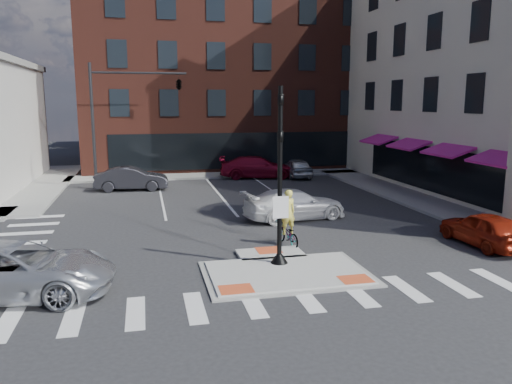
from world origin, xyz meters
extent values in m
plane|color=#28282B|center=(0.00, 0.00, 0.00)|extent=(120.00, 120.00, 0.00)
cube|color=gray|center=(0.00, -0.50, 0.03)|extent=(5.40, 3.60, 0.06)
cube|color=#A8A8A3|center=(0.00, -0.50, 0.06)|extent=(5.00, 3.20, 0.12)
cube|color=#A8A8A3|center=(0.00, 1.60, 0.06)|extent=(2.40, 1.40, 0.12)
cube|color=#D54C25|center=(-1.90, -1.70, 0.12)|extent=(1.00, 0.80, 0.01)
cube|color=#D54C25|center=(1.90, -1.70, 0.12)|extent=(1.00, 0.80, 0.01)
cube|color=#D54C25|center=(0.00, 1.90, 0.12)|extent=(0.90, 0.90, 0.01)
cube|color=gray|center=(-11.00, 20.00, 0.07)|extent=(3.00, 20.00, 0.15)
cube|color=gray|center=(10.80, 10.00, 0.07)|extent=(3.00, 24.00, 0.15)
cube|color=gray|center=(3.00, 22.00, 0.07)|extent=(26.00, 3.00, 0.15)
cube|color=#53231A|center=(3.00, 32.00, 7.50)|extent=(24.00, 18.00, 15.00)
cube|color=black|center=(3.00, 23.00, 1.80)|extent=(20.00, 0.12, 2.80)
cube|color=black|center=(12.00, 10.00, 1.70)|extent=(0.12, 16.00, 2.60)
cube|color=#CE1B93|center=(11.30, 4.00, 3.05)|extent=(1.46, 3.00, 0.58)
cube|color=#CE1B93|center=(11.30, 10.00, 3.05)|extent=(1.46, 3.00, 0.58)
cube|color=#CE1B93|center=(11.30, 16.00, 3.05)|extent=(1.46, 3.00, 0.58)
cube|color=slate|center=(-4.00, 52.00, 5.00)|extent=(10.00, 12.00, 10.00)
cube|color=brown|center=(9.00, 54.00, 6.00)|extent=(12.00, 12.00, 12.00)
cone|color=black|center=(0.00, 0.40, 0.34)|extent=(0.60, 0.60, 0.45)
cylinder|color=black|center=(0.00, 0.40, 3.20)|extent=(0.16, 0.16, 5.80)
cube|color=white|center=(0.00, 0.28, 2.10)|extent=(0.55, 0.04, 0.75)
imported|color=black|center=(0.00, 0.40, 5.30)|extent=(0.18, 0.22, 1.10)
imported|color=black|center=(0.00, 0.40, 4.10)|extent=(0.18, 0.22, 1.10)
cylinder|color=black|center=(-7.50, 18.00, 4.00)|extent=(0.20, 0.20, 8.00)
cylinder|color=black|center=(-4.50, 18.00, 7.40)|extent=(6.00, 0.14, 0.14)
imported|color=black|center=(-2.00, 18.00, 6.80)|extent=(0.48, 2.24, 0.90)
imported|color=silver|center=(-8.20, -0.52, 0.79)|extent=(6.05, 3.51, 1.58)
imported|color=#9A210E|center=(8.50, 1.00, 0.68)|extent=(1.78, 4.07, 1.37)
imported|color=silver|center=(2.58, 7.00, 0.73)|extent=(5.28, 2.79, 1.46)
imported|color=#28272C|center=(-5.24, 16.98, 0.75)|extent=(4.65, 1.88, 1.50)
imported|color=silver|center=(6.74, 20.00, 0.71)|extent=(1.89, 4.26, 1.43)
imported|color=maroon|center=(3.79, 20.28, 0.81)|extent=(5.91, 3.25, 1.62)
imported|color=#3F3F44|center=(0.99, 2.80, 0.47)|extent=(0.90, 1.85, 0.93)
imported|color=#DDD14E|center=(0.99, 2.80, 1.34)|extent=(0.71, 0.53, 1.78)
camera|label=1|loc=(-4.42, -15.50, 5.59)|focal=35.00mm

